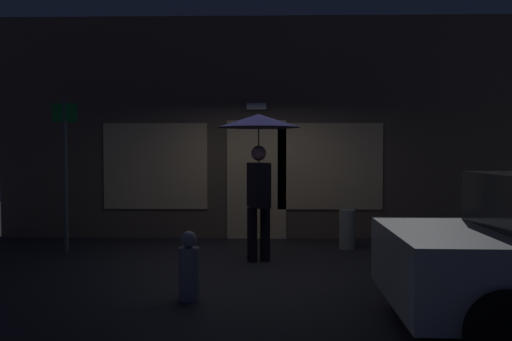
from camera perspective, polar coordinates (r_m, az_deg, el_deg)
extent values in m
plane|color=#26262B|center=(7.64, -0.34, -10.21)|extent=(18.00, 18.00, 0.00)
cube|color=brown|center=(9.82, 0.09, 4.67)|extent=(9.68, 0.30, 4.13)
cube|color=#F9D199|center=(9.65, 0.07, -1.01)|extent=(1.10, 0.04, 2.20)
cube|color=#F9D199|center=(9.87, -10.97, 0.47)|extent=(1.94, 0.04, 1.60)
cube|color=#F9D199|center=(9.70, 8.11, 0.46)|extent=(1.94, 0.04, 1.60)
cube|color=white|center=(9.59, 0.05, 7.04)|extent=(0.36, 0.16, 0.12)
cylinder|color=black|center=(7.71, -0.42, -7.03)|extent=(0.15, 0.15, 0.81)
cylinder|color=black|center=(7.77, 1.01, -6.96)|extent=(0.15, 0.15, 0.81)
cube|color=black|center=(7.66, 0.30, -1.59)|extent=(0.37, 0.51, 0.65)
cube|color=silver|center=(7.62, 1.22, -1.62)|extent=(0.06, 0.14, 0.52)
cube|color=navy|center=(7.62, 1.22, -1.77)|extent=(0.04, 0.05, 0.42)
sphere|color=#B1757E|center=(7.64, 0.30, 1.91)|extent=(0.22, 0.22, 0.22)
cylinder|color=slate|center=(7.64, 0.30, 2.43)|extent=(0.02, 0.02, 1.01)
cone|color=#14144C|center=(7.66, 0.30, 5.47)|extent=(1.22, 1.22, 0.20)
cylinder|color=black|center=(6.00, 18.88, -10.63)|extent=(0.65, 0.24, 0.64)
cylinder|color=black|center=(4.34, 25.78, -15.71)|extent=(0.65, 0.24, 0.64)
cylinder|color=#595B60|center=(8.95, -20.16, -0.44)|extent=(0.07, 0.07, 2.50)
cube|color=#198C33|center=(8.94, -20.29, 5.96)|extent=(0.40, 0.02, 0.30)
cylinder|color=#9E998E|center=(8.86, 9.96, -6.34)|extent=(0.27, 0.27, 0.66)
cylinder|color=gray|center=(5.86, -7.36, -11.15)|extent=(0.23, 0.23, 0.58)
sphere|color=gray|center=(5.79, -7.38, -7.49)|extent=(0.18, 0.18, 0.18)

